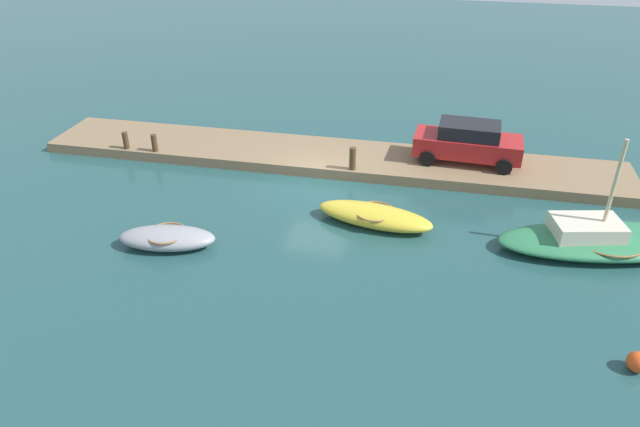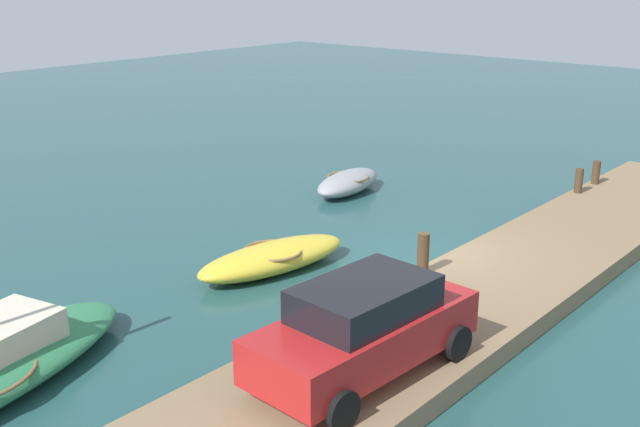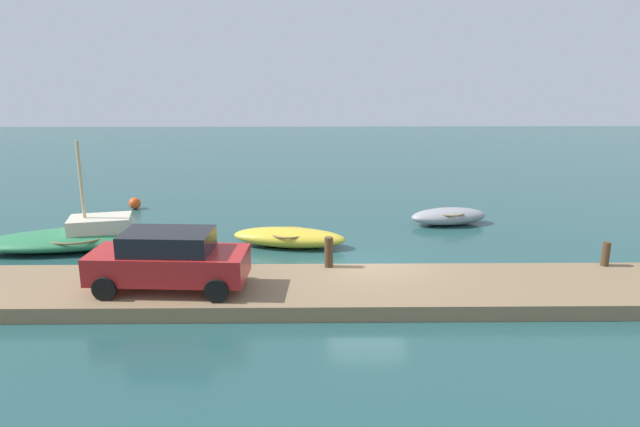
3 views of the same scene
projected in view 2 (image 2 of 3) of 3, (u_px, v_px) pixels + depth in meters
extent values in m
plane|color=#234C4C|center=(424.00, 266.00, 18.85)|extent=(84.00, 84.00, 0.00)
cube|color=#846B4C|center=(505.00, 281.00, 17.45)|extent=(24.56, 3.31, 0.43)
ellipsoid|color=#939399|center=(348.00, 182.00, 24.89)|extent=(3.32, 1.78, 0.68)
torus|color=olive|center=(348.00, 177.00, 24.84)|extent=(1.56, 1.56, 0.07)
ellipsoid|color=gold|center=(273.00, 258.00, 18.48)|extent=(4.28, 2.07, 0.68)
torus|color=olive|center=(273.00, 250.00, 18.42)|extent=(1.68, 1.68, 0.07)
cylinder|color=#47331E|center=(423.00, 253.00, 17.20)|extent=(0.26, 0.26, 0.93)
cylinder|color=#47331E|center=(579.00, 181.00, 23.37)|extent=(0.24, 0.24, 0.75)
cylinder|color=#47331E|center=(596.00, 172.00, 24.32)|extent=(0.24, 0.24, 0.74)
cube|color=#B21E1E|center=(364.00, 335.00, 12.86)|extent=(4.33, 1.93, 0.77)
cube|color=black|center=(365.00, 299.00, 12.65)|extent=(2.46, 1.62, 0.56)
cylinder|color=black|center=(381.00, 314.00, 14.55)|extent=(0.65, 0.26, 0.64)
cylinder|color=black|center=(456.00, 343.00, 13.43)|extent=(0.65, 0.26, 0.64)
cylinder|color=black|center=(264.00, 370.00, 12.51)|extent=(0.65, 0.26, 0.64)
cylinder|color=black|center=(341.00, 410.00, 11.40)|extent=(0.65, 0.26, 0.64)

